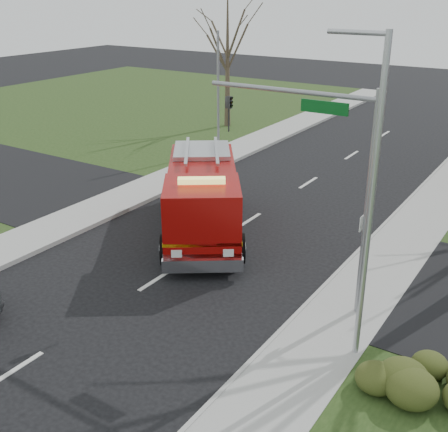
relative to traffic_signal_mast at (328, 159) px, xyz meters
The scene contains 9 objects.
ground 7.18m from the traffic_signal_mast, 163.94° to the right, with size 120.00×120.00×0.00m, color black.
sidewalk_right 4.97m from the traffic_signal_mast, 56.58° to the right, with size 2.40×80.00×0.15m, color #A0A09A.
sidewalk_left 12.41m from the traffic_signal_mast, behind, with size 2.40×80.00×0.15m, color #A0A09A.
hedge_corner 6.14m from the traffic_signal_mast, 33.41° to the right, with size 2.80×2.00×0.90m, color #313E16.
bare_tree_left 23.97m from the traffic_signal_mast, 129.43° to the left, with size 4.50×4.50×9.00m.
traffic_signal_mast is the anchor object (origin of this frame).
streetlight_pole 2.78m from the traffic_signal_mast, 46.02° to the right, with size 1.48×0.16×8.40m.
utility_pole_far 17.38m from the traffic_signal_mast, 133.85° to the left, with size 0.14×0.14×7.00m, color gray.
fire_engine 7.32m from the traffic_signal_mast, 158.42° to the left, with size 6.73×8.02×3.19m.
Camera 1 is at (11.07, -12.96, 9.23)m, focal length 45.00 mm.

